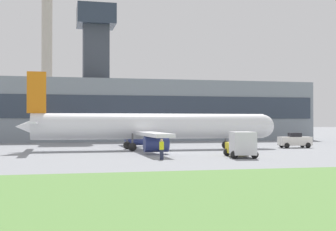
{
  "coord_description": "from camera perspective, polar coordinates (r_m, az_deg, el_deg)",
  "views": [
    {
      "loc": [
        -11.48,
        -47.5,
        3.27
      ],
      "look_at": [
        0.83,
        5.46,
        3.97
      ],
      "focal_mm": 50.0,
      "sensor_mm": 36.0,
      "label": 1
    }
  ],
  "objects": [
    {
      "name": "airplane",
      "position": [
        53.92,
        -2.29,
        -1.43
      ],
      "size": [
        30.24,
        25.37,
        8.74
      ],
      "color": "white",
      "rests_on": "ground_plane"
    },
    {
      "name": "baggage_truck",
      "position": [
        43.08,
        8.91,
        -3.57
      ],
      "size": [
        3.04,
        5.0,
        2.34
      ],
      "color": "yellow",
      "rests_on": "ground_plane"
    },
    {
      "name": "ground_plane",
      "position": [
        48.98,
        0.5,
        -4.57
      ],
      "size": [
        400.0,
        400.0,
        0.0
      ],
      "primitive_type": "plane",
      "color": "gray"
    },
    {
      "name": "pushback_tug",
      "position": [
        60.25,
        15.19,
        -3.03
      ],
      "size": [
        4.05,
        2.51,
        1.87
      ],
      "color": "white",
      "rests_on": "ground_plane"
    },
    {
      "name": "terminal_building",
      "position": [
        81.1,
        -5.18,
        0.91
      ],
      "size": [
        64.45,
        11.69,
        22.97
      ],
      "color": "gray",
      "rests_on": "ground_plane"
    },
    {
      "name": "ground_crew_person",
      "position": [
        39.97,
        -0.78,
        -4.12
      ],
      "size": [
        0.56,
        0.56,
        1.79
      ],
      "color": "#23283D",
      "rests_on": "ground_plane"
    },
    {
      "name": "smokestack_left",
      "position": [
        115.89,
        -14.54,
        8.38
      ],
      "size": [
        2.89,
        2.89,
        42.91
      ],
      "color": "#B2A899",
      "rests_on": "ground_plane"
    }
  ]
}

